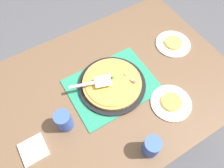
% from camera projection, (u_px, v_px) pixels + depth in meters
% --- Properties ---
extents(ground_plane, '(8.00, 8.00, 0.00)m').
position_uv_depth(ground_plane, '(112.00, 129.00, 1.86)').
color(ground_plane, '#4C4C51').
extents(dining_table, '(1.40, 1.00, 0.75)m').
position_uv_depth(dining_table, '(112.00, 95.00, 1.31)').
color(dining_table, brown).
rests_on(dining_table, ground_plane).
extents(placemat, '(0.48, 0.36, 0.01)m').
position_uv_depth(placemat, '(112.00, 86.00, 1.21)').
color(placemat, '#237F5B').
rests_on(placemat, dining_table).
extents(pizza_pan, '(0.38, 0.38, 0.01)m').
position_uv_depth(pizza_pan, '(112.00, 85.00, 1.20)').
color(pizza_pan, black).
rests_on(pizza_pan, placemat).
extents(pizza, '(0.33, 0.33, 0.05)m').
position_uv_depth(pizza, '(112.00, 83.00, 1.18)').
color(pizza, '#B78442').
rests_on(pizza, pizza_pan).
extents(plate_near_left, '(0.22, 0.22, 0.01)m').
position_uv_depth(plate_near_left, '(173.00, 44.00, 1.36)').
color(plate_near_left, white).
rests_on(plate_near_left, dining_table).
extents(plate_far_right, '(0.22, 0.22, 0.01)m').
position_uv_depth(plate_far_right, '(171.00, 103.00, 1.15)').
color(plate_far_right, white).
rests_on(plate_far_right, dining_table).
extents(served_slice_left, '(0.11, 0.11, 0.02)m').
position_uv_depth(served_slice_left, '(174.00, 43.00, 1.35)').
color(served_slice_left, '#EAB747').
rests_on(served_slice_left, plate_near_left).
extents(served_slice_right, '(0.11, 0.11, 0.02)m').
position_uv_depth(served_slice_right, '(172.00, 102.00, 1.14)').
color(served_slice_right, gold).
rests_on(served_slice_right, plate_far_right).
extents(cup_near, '(0.08, 0.08, 0.12)m').
position_uv_depth(cup_near, '(151.00, 147.00, 0.98)').
color(cup_near, '#3351AD').
rests_on(cup_near, dining_table).
extents(cup_far, '(0.08, 0.08, 0.12)m').
position_uv_depth(cup_far, '(64.00, 121.00, 1.04)').
color(cup_far, '#3351AD').
rests_on(cup_far, dining_table).
extents(pizza_server, '(0.23, 0.11, 0.01)m').
position_uv_depth(pizza_server, '(94.00, 83.00, 1.14)').
color(pizza_server, silver).
rests_on(pizza_server, pizza).
extents(napkin_stack, '(0.12, 0.12, 0.02)m').
position_uv_depth(napkin_stack, '(34.00, 150.00, 1.02)').
color(napkin_stack, white).
rests_on(napkin_stack, dining_table).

